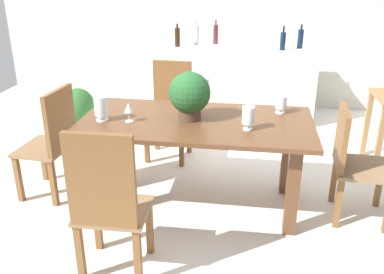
# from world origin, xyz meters

# --- Properties ---
(ground_plane) EXTENTS (7.04, 7.04, 0.00)m
(ground_plane) POSITION_xyz_m (0.00, 0.00, 0.00)
(ground_plane) COLOR silver
(back_wall) EXTENTS (6.40, 0.10, 2.60)m
(back_wall) POSITION_xyz_m (0.00, 2.60, 1.30)
(back_wall) COLOR beige
(back_wall) RESTS_ON ground
(dining_table) EXTENTS (1.83, 0.94, 0.76)m
(dining_table) POSITION_xyz_m (0.00, -0.24, 0.63)
(dining_table) COLOR brown
(dining_table) RESTS_ON ground
(chair_near_left) EXTENTS (0.46, 0.41, 1.04)m
(chair_near_left) POSITION_xyz_m (-0.41, -1.22, 0.56)
(chair_near_left) COLOR brown
(chair_near_left) RESTS_ON ground
(chair_head_end) EXTENTS (0.44, 0.50, 0.96)m
(chair_head_end) POSITION_xyz_m (-1.22, -0.25, 0.53)
(chair_head_end) COLOR brown
(chair_head_end) RESTS_ON ground
(chair_foot_end) EXTENTS (0.47, 0.50, 0.90)m
(chair_foot_end) POSITION_xyz_m (1.22, -0.24, 0.50)
(chair_foot_end) COLOR brown
(chair_foot_end) RESTS_ON ground
(chair_far_left) EXTENTS (0.47, 0.45, 0.99)m
(chair_far_left) POSITION_xyz_m (-0.40, 0.73, 0.54)
(chair_far_left) COLOR brown
(chair_far_left) RESTS_ON ground
(flower_centerpiece) EXTENTS (0.33, 0.33, 0.38)m
(flower_centerpiece) POSITION_xyz_m (-0.05, -0.23, 0.96)
(flower_centerpiece) COLOR #4C3828
(flower_centerpiece) RESTS_ON dining_table
(crystal_vase_left) EXTENTS (0.11, 0.11, 0.20)m
(crystal_vase_left) POSITION_xyz_m (-0.73, -0.37, 0.87)
(crystal_vase_left) COLOR silver
(crystal_vase_left) RESTS_ON dining_table
(crystal_vase_center_near) EXTENTS (0.10, 0.10, 0.15)m
(crystal_vase_center_near) POSITION_xyz_m (0.66, 0.02, 0.84)
(crystal_vase_center_near) COLOR silver
(crystal_vase_center_near) RESTS_ON dining_table
(crystal_vase_right) EXTENTS (0.09, 0.09, 0.18)m
(crystal_vase_right) POSITION_xyz_m (0.41, -0.39, 0.86)
(crystal_vase_right) COLOR silver
(crystal_vase_right) RESTS_ON dining_table
(wine_glass) EXTENTS (0.07, 0.07, 0.15)m
(wine_glass) POSITION_xyz_m (-0.51, -0.36, 0.87)
(wine_glass) COLOR silver
(wine_glass) RESTS_ON dining_table
(kitchen_counter) EXTENTS (1.95, 0.57, 0.93)m
(kitchen_counter) POSITION_xyz_m (0.21, 2.00, 0.47)
(kitchen_counter) COLOR white
(kitchen_counter) RESTS_ON ground
(wine_bottle_tall) EXTENTS (0.07, 0.07, 0.28)m
(wine_bottle_tall) POSITION_xyz_m (-0.54, 1.89, 1.05)
(wine_bottle_tall) COLOR black
(wine_bottle_tall) RESTS_ON kitchen_counter
(wine_bottle_amber) EXTENTS (0.07, 0.07, 0.32)m
(wine_bottle_amber) POSITION_xyz_m (-0.33, 2.08, 1.06)
(wine_bottle_amber) COLOR #B2BFB7
(wine_bottle_amber) RESTS_ON kitchen_counter
(wine_bottle_dark) EXTENTS (0.06, 0.06, 0.29)m
(wine_bottle_dark) POSITION_xyz_m (0.75, 1.84, 1.05)
(wine_bottle_dark) COLOR #0F1E38
(wine_bottle_dark) RESTS_ON kitchen_counter
(wine_bottle_clear) EXTENTS (0.07, 0.07, 0.29)m
(wine_bottle_clear) POSITION_xyz_m (0.97, 2.00, 1.05)
(wine_bottle_clear) COLOR #0F1E38
(wine_bottle_clear) RESTS_ON kitchen_counter
(wine_bottle_green) EXTENTS (0.06, 0.06, 0.30)m
(wine_bottle_green) POSITION_xyz_m (-0.08, 2.14, 1.06)
(wine_bottle_green) COLOR #511E28
(wine_bottle_green) RESTS_ON kitchen_counter
(potted_plant_floor) EXTENTS (0.39, 0.39, 0.54)m
(potted_plant_floor) POSITION_xyz_m (-1.63, 1.19, 0.29)
(potted_plant_floor) COLOR brown
(potted_plant_floor) RESTS_ON ground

